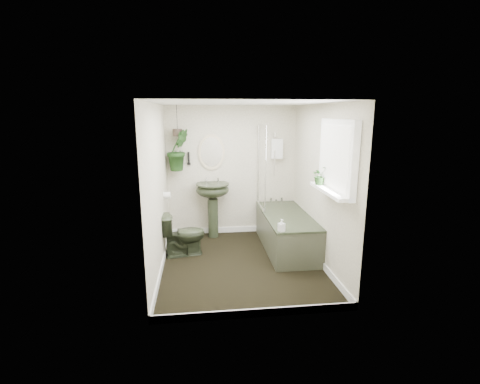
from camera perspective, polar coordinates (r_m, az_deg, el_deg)
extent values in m
cube|color=black|center=(5.25, 0.20, -11.73)|extent=(2.30, 2.80, 0.02)
cube|color=white|center=(4.77, 0.22, 14.50)|extent=(2.30, 2.80, 0.02)
cube|color=beige|center=(6.26, -1.36, 3.46)|extent=(2.30, 0.02, 2.30)
cube|color=beige|center=(3.53, 3.00, -4.04)|extent=(2.30, 0.02, 2.30)
cube|color=beige|center=(4.88, -13.44, 0.39)|extent=(0.02, 2.80, 2.30)
cube|color=beige|center=(5.15, 13.14, 1.05)|extent=(0.02, 2.80, 2.30)
cube|color=white|center=(5.22, 0.20, -11.13)|extent=(2.30, 2.80, 0.10)
cube|color=white|center=(6.26, 6.04, 7.09)|extent=(0.20, 0.10, 0.35)
ellipsoid|color=beige|center=(6.15, -4.69, 6.54)|extent=(0.46, 0.03, 0.62)
cylinder|color=black|center=(6.15, -8.42, 5.51)|extent=(0.04, 0.04, 0.22)
cylinder|color=white|center=(5.61, -11.91, -0.54)|extent=(0.11, 0.11, 0.11)
cube|color=white|center=(4.40, 15.67, 5.54)|extent=(0.08, 1.00, 0.90)
cube|color=white|center=(4.44, 14.51, 0.18)|extent=(0.18, 1.00, 0.04)
cube|color=white|center=(4.38, 15.13, 5.55)|extent=(0.01, 0.86, 0.76)
imported|color=#272F1E|center=(5.49, -9.26, -6.86)|extent=(0.71, 0.48, 0.67)
imported|color=black|center=(4.68, 13.02, 2.66)|extent=(0.26, 0.24, 0.24)
imported|color=black|center=(6.03, -10.11, 6.81)|extent=(0.49, 0.46, 0.70)
imported|color=black|center=(4.82, 6.83, -5.45)|extent=(0.10, 0.10, 0.17)
cylinder|color=#3D3128|center=(6.00, -10.22, 9.58)|extent=(0.16, 0.16, 0.12)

